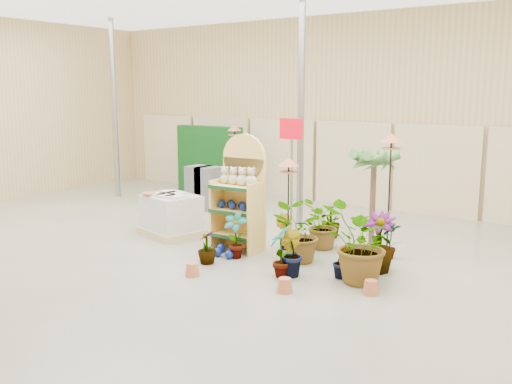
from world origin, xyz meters
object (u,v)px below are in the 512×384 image
(pallet_stack, at_px, (171,215))
(potted_plant_2, at_px, (299,234))
(display_shelf, at_px, (241,197))
(bird_table_front, at_px, (289,165))

(pallet_stack, xyz_separation_m, potted_plant_2, (2.86, -0.10, 0.08))
(pallet_stack, bearing_deg, display_shelf, 15.55)
(potted_plant_2, bearing_deg, bird_table_front, 145.83)
(display_shelf, height_order, pallet_stack, display_shelf)
(display_shelf, relative_size, potted_plant_2, 2.13)
(bird_table_front, distance_m, potted_plant_2, 1.14)
(display_shelf, distance_m, pallet_stack, 1.72)
(display_shelf, height_order, potted_plant_2, display_shelf)
(display_shelf, xyz_separation_m, potted_plant_2, (1.23, -0.13, -0.45))
(bird_table_front, height_order, potted_plant_2, bird_table_front)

